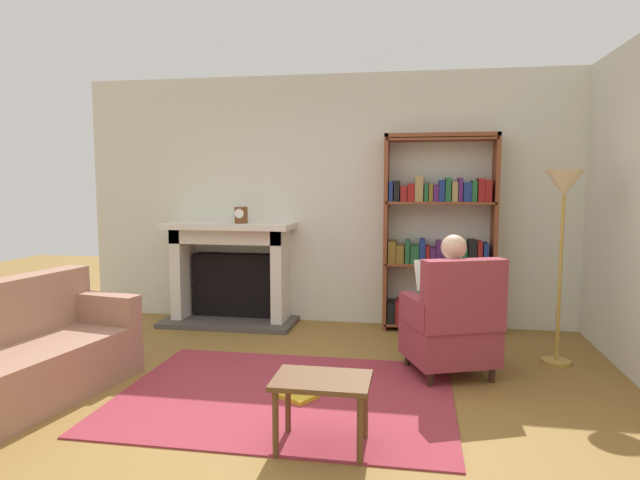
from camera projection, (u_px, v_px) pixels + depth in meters
name	position (u px, v px, depth m)	size (l,w,h in m)	color
ground	(275.00, 413.00, 3.73)	(14.00, 14.00, 0.00)	olive
back_wall	(332.00, 200.00, 6.09)	(5.60, 0.10, 2.70)	silver
side_wall_right	(639.00, 207.00, 4.36)	(0.10, 5.20, 2.70)	silver
area_rug	(285.00, 395.00, 4.02)	(2.40, 1.80, 0.01)	#942E3B
fireplace	(232.00, 270.00, 6.11)	(1.44, 0.64, 1.11)	#4C4742
mantel_clock	(241.00, 215.00, 5.92)	(0.14, 0.14, 0.18)	brown
bookshelf	(439.00, 240.00, 5.72)	(1.14, 0.32, 2.04)	brown
armchair_reading	(453.00, 325.00, 4.38)	(0.82, 0.81, 0.97)	#331E14
seated_reader	(447.00, 297.00, 4.47)	(0.49, 0.59, 1.14)	white
sofa_floral	(16.00, 359.00, 3.86)	(1.00, 1.80, 0.85)	#9F725C
side_table	(322.00, 389.00, 3.20)	(0.56, 0.39, 0.42)	brown
scattered_books	(299.00, 394.00, 3.99)	(0.33, 0.38, 0.03)	red
floor_lamp	(564.00, 200.00, 4.60)	(0.32, 0.32, 1.65)	#B7933F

